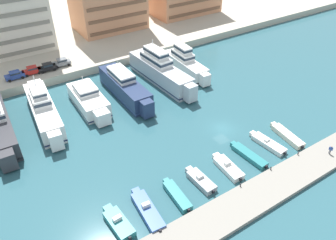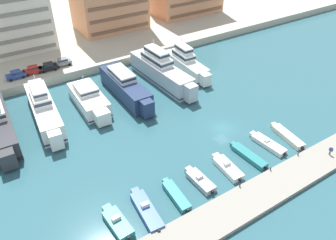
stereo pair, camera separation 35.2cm
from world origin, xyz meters
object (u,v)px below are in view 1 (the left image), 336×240
car_black_mid_left (47,67)px  car_red_left (32,70)px  yacht_silver_center_right (160,71)px  motorboat_teal_mid_left (177,195)px  yacht_white_center_left (89,100)px  motorboat_cream_right (287,136)px  car_blue_far_left (15,75)px  car_grey_center_left (62,62)px  motorboat_grey_center_left (200,180)px  motorboat_teal_center_right (249,155)px  motorboat_white_center (228,167)px  motorboat_teal_far_left (118,223)px  yacht_white_mid_right (185,63)px  yacht_white_mid_left (43,109)px  motorboat_white_mid_right (268,143)px  motorboat_blue_left (147,210)px  pedestrian_near_edge (331,149)px  yacht_navy_center (125,87)px

car_black_mid_left → car_red_left: bearing=174.8°
yacht_silver_center_right → motorboat_teal_mid_left: bearing=-117.8°
yacht_white_center_left → motorboat_cream_right: 38.56m
car_blue_far_left → car_grey_center_left: bearing=3.3°
motorboat_cream_right → car_red_left: 55.96m
motorboat_grey_center_left → car_blue_far_left: 48.42m
motorboat_teal_center_right → motorboat_white_center: bearing=-176.2°
yacht_silver_center_right → motorboat_teal_far_left: size_ratio=3.51×
yacht_white_mid_right → car_grey_center_left: yacht_white_mid_right is taller
yacht_silver_center_right → yacht_white_mid_right: yacht_silver_center_right is taller
car_black_mid_left → yacht_white_mid_left: bearing=-109.1°
yacht_white_mid_left → car_red_left: (2.17, 16.34, 0.49)m
car_red_left → car_black_mid_left: size_ratio=1.01×
motorboat_grey_center_left → motorboat_teal_mid_left: bearing=-174.1°
yacht_silver_center_right → car_grey_center_left: (-17.41, 15.94, 0.18)m
motorboat_grey_center_left → motorboat_white_center: bearing=-0.9°
yacht_white_center_left → motorboat_grey_center_left: (6.28, -28.75, -1.30)m
motorboat_teal_center_right → motorboat_white_mid_right: (4.95, 0.42, 0.02)m
motorboat_blue_left → motorboat_grey_center_left: 9.64m
motorboat_teal_far_left → car_grey_center_left: size_ratio=1.56×
yacht_silver_center_right → car_red_left: bearing=147.3°
motorboat_white_mid_right → motorboat_white_center: bearing=-175.7°
motorboat_teal_far_left → pedestrian_near_edge: 36.14m
car_grey_center_left → yacht_navy_center: bearing=-65.7°
motorboat_white_mid_right → car_grey_center_left: size_ratio=1.80×
motorboat_teal_far_left → motorboat_cream_right: motorboat_teal_far_left is taller
yacht_white_center_left → car_black_mid_left: (-3.27, 16.61, 1.15)m
yacht_white_mid_left → car_black_mid_left: bearing=70.9°
yacht_white_mid_left → motorboat_white_mid_right: size_ratio=2.82×
yacht_white_center_left → motorboat_teal_far_left: 29.98m
yacht_navy_center → car_red_left: (-14.76, 17.00, 0.71)m
yacht_white_mid_left → pedestrian_near_edge: bearing=-44.6°
yacht_silver_center_right → motorboat_blue_left: yacht_silver_center_right is taller
motorboat_blue_left → car_blue_far_left: (-7.06, 45.86, 2.42)m
yacht_navy_center → yacht_white_mid_right: 17.22m
yacht_white_center_left → motorboat_white_center: size_ratio=2.29×
motorboat_grey_center_left → motorboat_teal_center_right: 10.27m
motorboat_teal_mid_left → motorboat_white_mid_right: motorboat_white_mid_right is taller
motorboat_teal_center_right → motorboat_cream_right: 9.42m
yacht_white_mid_left → motorboat_grey_center_left: (15.11, -29.33, -1.95)m
yacht_white_mid_right → motorboat_teal_mid_left: (-23.58, -31.34, -1.76)m
yacht_navy_center → motorboat_white_center: bearing=-82.9°
yacht_white_center_left → motorboat_cream_right: size_ratio=1.97×
yacht_navy_center → pedestrian_near_edge: yacht_navy_center is taller
yacht_white_center_left → pedestrian_near_edge: size_ratio=9.66×
motorboat_grey_center_left → motorboat_white_center: size_ratio=0.93×
motorboat_blue_left → motorboat_teal_center_right: motorboat_blue_left is taller
yacht_white_mid_right → car_blue_far_left: size_ratio=4.13×
motorboat_teal_far_left → motorboat_teal_mid_left: motorboat_teal_far_left is taller
motorboat_grey_center_left → pedestrian_near_edge: size_ratio=3.91×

